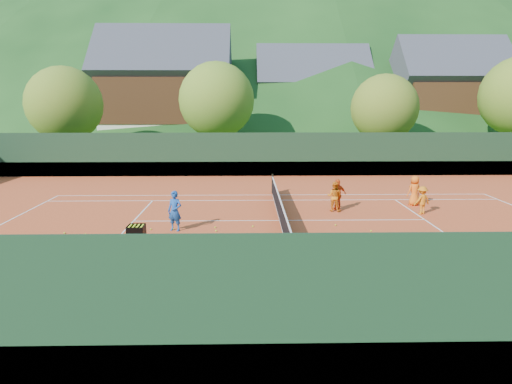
{
  "coord_description": "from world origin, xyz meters",
  "views": [
    {
      "loc": [
        -1.43,
        -19.31,
        5.2
      ],
      "look_at": [
        -1.05,
        0.0,
        1.3
      ],
      "focal_mm": 32.0,
      "sensor_mm": 36.0,
      "label": 1
    }
  ],
  "objects_px": {
    "student_c": "(415,191)",
    "tennis_net": "(280,209)",
    "coach": "(175,211)",
    "ball_hopper": "(136,233)",
    "chalet_mid": "(311,102)",
    "student_a": "(334,196)",
    "student_b": "(338,195)",
    "chalet_right": "(447,99)",
    "chalet_left": "(166,96)",
    "student_d": "(422,200)"
  },
  "relations": [
    {
      "from": "student_d",
      "to": "chalet_left",
      "type": "relative_size",
      "value": 0.09
    },
    {
      "from": "chalet_left",
      "to": "chalet_right",
      "type": "height_order",
      "value": "chalet_left"
    },
    {
      "from": "ball_hopper",
      "to": "chalet_right",
      "type": "xyz_separation_m",
      "value": [
        25.22,
        34.28,
        4.49
      ]
    },
    {
      "from": "student_a",
      "to": "student_c",
      "type": "bearing_deg",
      "value": -142.1
    },
    {
      "from": "student_a",
      "to": "chalet_left",
      "type": "distance_m",
      "value": 31.43
    },
    {
      "from": "coach",
      "to": "student_b",
      "type": "bearing_deg",
      "value": 45.4
    },
    {
      "from": "tennis_net",
      "to": "ball_hopper",
      "type": "bearing_deg",
      "value": -140.7
    },
    {
      "from": "coach",
      "to": "student_d",
      "type": "relative_size",
      "value": 1.25
    },
    {
      "from": "student_a",
      "to": "student_b",
      "type": "bearing_deg",
      "value": -105.68
    },
    {
      "from": "chalet_right",
      "to": "ball_hopper",
      "type": "bearing_deg",
      "value": -126.35
    },
    {
      "from": "student_c",
      "to": "chalet_mid",
      "type": "height_order",
      "value": "chalet_mid"
    },
    {
      "from": "coach",
      "to": "student_c",
      "type": "distance_m",
      "value": 12.04
    },
    {
      "from": "tennis_net",
      "to": "ball_hopper",
      "type": "height_order",
      "value": "tennis_net"
    },
    {
      "from": "student_a",
      "to": "tennis_net",
      "type": "bearing_deg",
      "value": 54.88
    },
    {
      "from": "student_a",
      "to": "student_c",
      "type": "distance_m",
      "value": 4.38
    },
    {
      "from": "student_c",
      "to": "chalet_left",
      "type": "relative_size",
      "value": 0.11
    },
    {
      "from": "coach",
      "to": "student_a",
      "type": "relative_size",
      "value": 1.15
    },
    {
      "from": "tennis_net",
      "to": "chalet_mid",
      "type": "distance_m",
      "value": 34.81
    },
    {
      "from": "student_c",
      "to": "chalet_mid",
      "type": "xyz_separation_m",
      "value": [
        -0.91,
        31.21,
        4.22
      ]
    },
    {
      "from": "student_c",
      "to": "student_d",
      "type": "xyz_separation_m",
      "value": [
        -0.28,
        -1.75,
        -0.1
      ]
    },
    {
      "from": "student_b",
      "to": "chalet_mid",
      "type": "xyz_separation_m",
      "value": [
        3.1,
        32.06,
        4.22
      ]
    },
    {
      "from": "student_a",
      "to": "student_b",
      "type": "relative_size",
      "value": 0.95
    },
    {
      "from": "student_c",
      "to": "chalet_mid",
      "type": "distance_m",
      "value": 31.51
    },
    {
      "from": "student_b",
      "to": "student_d",
      "type": "bearing_deg",
      "value": 148.14
    },
    {
      "from": "coach",
      "to": "tennis_net",
      "type": "bearing_deg",
      "value": 39.01
    },
    {
      "from": "student_c",
      "to": "student_d",
      "type": "relative_size",
      "value": 1.15
    },
    {
      "from": "chalet_mid",
      "to": "coach",
      "type": "bearing_deg",
      "value": -106.25
    },
    {
      "from": "student_b",
      "to": "student_c",
      "type": "xyz_separation_m",
      "value": [
        4.01,
        0.86,
        0.0
      ]
    },
    {
      "from": "coach",
      "to": "chalet_mid",
      "type": "distance_m",
      "value": 37.2
    },
    {
      "from": "student_c",
      "to": "ball_hopper",
      "type": "bearing_deg",
      "value": 12.71
    },
    {
      "from": "tennis_net",
      "to": "chalet_left",
      "type": "relative_size",
      "value": 0.87
    },
    {
      "from": "student_a",
      "to": "chalet_right",
      "type": "relative_size",
      "value": 0.12
    },
    {
      "from": "student_c",
      "to": "student_b",
      "type": "bearing_deg",
      "value": -5.48
    },
    {
      "from": "chalet_mid",
      "to": "chalet_right",
      "type": "height_order",
      "value": "chalet_right"
    },
    {
      "from": "student_a",
      "to": "tennis_net",
      "type": "xyz_separation_m",
      "value": [
        -2.68,
        -1.67,
        -0.21
      ]
    },
    {
      "from": "ball_hopper",
      "to": "chalet_mid",
      "type": "xyz_separation_m",
      "value": [
        11.22,
        38.28,
        4.22
      ]
    },
    {
      "from": "student_d",
      "to": "ball_hopper",
      "type": "relative_size",
      "value": 1.3
    },
    {
      "from": "student_a",
      "to": "chalet_left",
      "type": "xyz_separation_m",
      "value": [
        -12.68,
        28.33,
        4.92
      ]
    },
    {
      "from": "student_c",
      "to": "tennis_net",
      "type": "height_order",
      "value": "student_c"
    },
    {
      "from": "coach",
      "to": "student_c",
      "type": "height_order",
      "value": "coach"
    },
    {
      "from": "student_b",
      "to": "tennis_net",
      "type": "xyz_separation_m",
      "value": [
        -2.9,
        -1.94,
        -0.25
      ]
    },
    {
      "from": "ball_hopper",
      "to": "chalet_mid",
      "type": "relative_size",
      "value": 0.08
    },
    {
      "from": "tennis_net",
      "to": "chalet_mid",
      "type": "bearing_deg",
      "value": 79.99
    },
    {
      "from": "coach",
      "to": "student_c",
      "type": "bearing_deg",
      "value": 40.91
    },
    {
      "from": "ball_hopper",
      "to": "tennis_net",
      "type": "bearing_deg",
      "value": 39.3
    },
    {
      "from": "tennis_net",
      "to": "chalet_mid",
      "type": "height_order",
      "value": "chalet_mid"
    },
    {
      "from": "chalet_left",
      "to": "chalet_right",
      "type": "relative_size",
      "value": 1.16
    },
    {
      "from": "chalet_left",
      "to": "chalet_mid",
      "type": "bearing_deg",
      "value": 14.04
    },
    {
      "from": "tennis_net",
      "to": "chalet_mid",
      "type": "relative_size",
      "value": 0.95
    },
    {
      "from": "student_c",
      "to": "chalet_right",
      "type": "relative_size",
      "value": 0.13
    }
  ]
}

